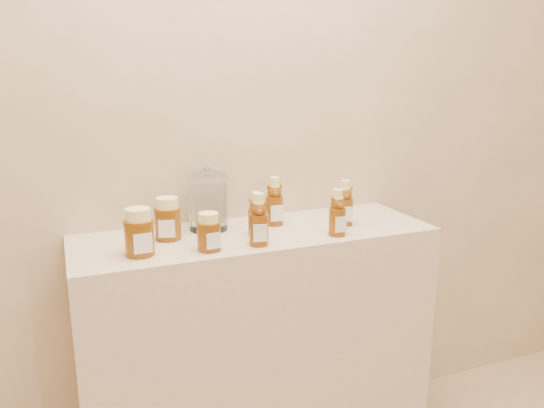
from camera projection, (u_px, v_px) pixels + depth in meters
name	position (u px, v px, depth m)	size (l,w,h in m)	color
wall_back	(236.00, 93.00, 1.84)	(3.50, 0.02, 2.70)	tan
display_table	(257.00, 353.00, 1.88)	(1.20, 0.40, 0.90)	beige
bear_bottle_back_left	(256.00, 211.00, 1.72)	(0.06, 0.06, 0.16)	#622F07
bear_bottle_back_mid	(274.00, 198.00, 1.84)	(0.07, 0.07, 0.19)	#622F07
bear_bottle_back_right	(345.00, 200.00, 1.84)	(0.06, 0.06, 0.18)	#622F07
bear_bottle_front_left	(259.00, 216.00, 1.62)	(0.06, 0.06, 0.19)	#622F07
bear_bottle_front_right	(338.00, 209.00, 1.72)	(0.06, 0.06, 0.17)	#622F07
honey_jar_left	(139.00, 232.00, 1.54)	(0.09, 0.09, 0.14)	#622F07
honey_jar_back	(168.00, 219.00, 1.68)	(0.09, 0.09, 0.14)	#622F07
honey_jar_front	(209.00, 232.00, 1.58)	(0.07, 0.07, 0.12)	#622F07
glass_canister	(208.00, 199.00, 1.78)	(0.14, 0.14, 0.21)	white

